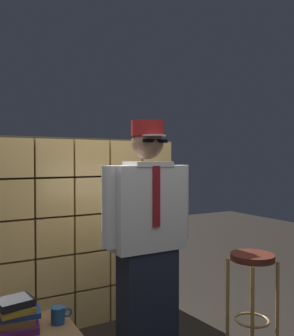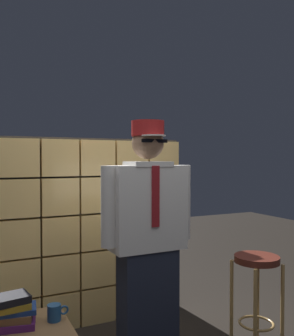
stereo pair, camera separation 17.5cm
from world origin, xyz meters
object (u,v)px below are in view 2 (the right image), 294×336
Objects in this scene: standing_person at (148,239)px; book_stack at (13,312)px; bar_stool at (257,280)px; coffee_mug at (55,312)px.

standing_person is 6.64× the size of book_stack.
bar_stool is at bearing -13.13° from standing_person.
standing_person reaches higher than coffee_mug.
book_stack is 2.10× the size of coffee_mug.
bar_stool is 5.91× the size of coffee_mug.
standing_person is 2.36× the size of bar_stool.
book_stack is at bearing 176.16° from coffee_mug.
standing_person is 13.93× the size of coffee_mug.
book_stack is (-0.92, -0.16, -0.29)m from standing_person.
standing_person is at bearing 13.93° from coffee_mug.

